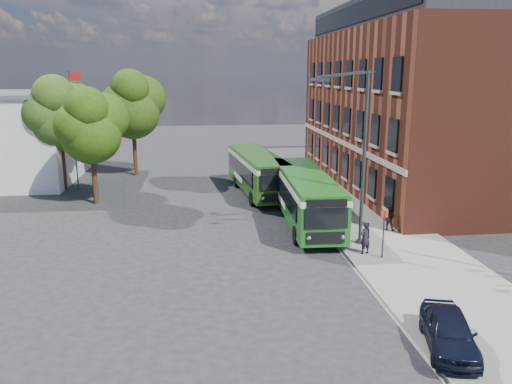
{
  "coord_description": "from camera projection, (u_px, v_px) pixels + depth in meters",
  "views": [
    {
      "loc": [
        -3.05,
        -26.1,
        8.91
      ],
      "look_at": [
        0.11,
        1.55,
        2.2
      ],
      "focal_mm": 35.0,
      "sensor_mm": 36.0,
      "label": 1
    }
  ],
  "objects": [
    {
      "name": "tree_left",
      "position": [
        91.0,
        125.0,
        33.4
      ],
      "size": [
        4.76,
        4.52,
        8.03
      ],
      "color": "#341E12",
      "rests_on": "ground"
    },
    {
      "name": "ground",
      "position": [
        257.0,
        237.0,
        27.64
      ],
      "size": [
        120.0,
        120.0,
        0.0
      ],
      "primitive_type": "plane",
      "color": "#272729",
      "rests_on": "ground"
    },
    {
      "name": "parked_car",
      "position": [
        449.0,
        331.0,
        16.09
      ],
      "size": [
        2.4,
        3.93,
        1.25
      ],
      "primitive_type": "imported",
      "rotation": [
        0.0,
        0.0,
        -0.27
      ],
      "color": "black",
      "rests_on": "pavement"
    },
    {
      "name": "flagpole",
      "position": [
        74.0,
        126.0,
        37.66
      ],
      "size": [
        0.95,
        0.1,
        9.0
      ],
      "color": "#37393C",
      "rests_on": "ground"
    },
    {
      "name": "tree_right",
      "position": [
        133.0,
        104.0,
        42.77
      ],
      "size": [
        5.45,
        5.18,
        9.19
      ],
      "color": "#341E12",
      "rests_on": "ground"
    },
    {
      "name": "bus_stop_sign",
      "position": [
        384.0,
        231.0,
        23.85
      ],
      "size": [
        0.35,
        0.08,
        2.52
      ],
      "color": "#37393C",
      "rests_on": "ground"
    },
    {
      "name": "tree_mid",
      "position": [
        59.0,
        113.0,
        37.27
      ],
      "size": [
        5.2,
        4.94,
        8.78
      ],
      "color": "#341E12",
      "rests_on": "ground"
    },
    {
      "name": "bus_front",
      "position": [
        305.0,
        193.0,
        29.96
      ],
      "size": [
        2.92,
        11.67,
        3.02
      ],
      "color": "#1D621C",
      "rests_on": "ground"
    },
    {
      "name": "pavement",
      "position": [
        340.0,
        197.0,
        36.12
      ],
      "size": [
        6.0,
        48.0,
        0.15
      ],
      "primitive_type": "cube",
      "color": "gray",
      "rests_on": "ground"
    },
    {
      "name": "pedestrian_b",
      "position": [
        389.0,
        217.0,
        28.26
      ],
      "size": [
        0.89,
        0.82,
        1.46
      ],
      "primitive_type": "imported",
      "rotation": [
        0.0,
        0.0,
        2.67
      ],
      "color": "black",
      "rests_on": "pavement"
    },
    {
      "name": "brick_office",
      "position": [
        416.0,
        97.0,
        39.14
      ],
      "size": [
        12.1,
        26.0,
        14.2
      ],
      "color": "maroon",
      "rests_on": "ground"
    },
    {
      "name": "kerb_line",
      "position": [
        299.0,
        199.0,
        35.8
      ],
      "size": [
        0.12,
        48.0,
        0.01
      ],
      "primitive_type": "cube",
      "color": "beige",
      "rests_on": "ground"
    },
    {
      "name": "white_building",
      "position": [
        22.0,
        136.0,
        42.18
      ],
      "size": [
        9.4,
        13.4,
        7.3
      ],
      "color": "silver",
      "rests_on": "ground"
    },
    {
      "name": "pedestrian_a",
      "position": [
        365.0,
        238.0,
        24.53
      ],
      "size": [
        0.69,
        0.56,
        1.62
      ],
      "primitive_type": "imported",
      "rotation": [
        0.0,
        0.0,
        3.48
      ],
      "color": "black",
      "rests_on": "pavement"
    },
    {
      "name": "bus_rear",
      "position": [
        257.0,
        169.0,
        37.22
      ],
      "size": [
        3.73,
        10.86,
        3.02
      ],
      "color": "#215316",
      "rests_on": "ground"
    },
    {
      "name": "street_lamp",
      "position": [
        357.0,
        156.0,
        25.12
      ],
      "size": [
        2.96,
        2.38,
        9.0
      ],
      "color": "#37393C",
      "rests_on": "ground"
    }
  ]
}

